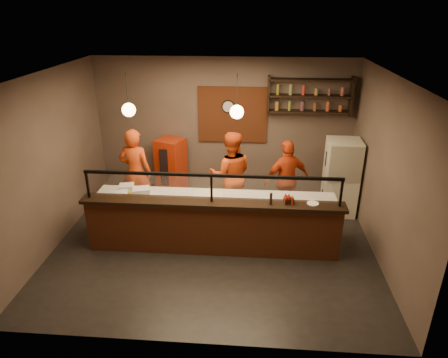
# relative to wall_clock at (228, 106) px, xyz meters

# --- Properties ---
(floor) EXTENTS (6.00, 6.00, 0.00)m
(floor) POSITION_rel_wall_clock_xyz_m (-0.10, -2.46, -2.10)
(floor) COLOR black
(floor) RESTS_ON ground
(ceiling) EXTENTS (6.00, 6.00, 0.00)m
(ceiling) POSITION_rel_wall_clock_xyz_m (-0.10, -2.46, 1.10)
(ceiling) COLOR #3C362F
(ceiling) RESTS_ON wall_back
(wall_back) EXTENTS (6.00, 0.00, 6.00)m
(wall_back) POSITION_rel_wall_clock_xyz_m (-0.10, 0.04, -0.50)
(wall_back) COLOR #6A574E
(wall_back) RESTS_ON floor
(wall_left) EXTENTS (0.00, 5.00, 5.00)m
(wall_left) POSITION_rel_wall_clock_xyz_m (-3.10, -2.46, -0.50)
(wall_left) COLOR #6A574E
(wall_left) RESTS_ON floor
(wall_right) EXTENTS (0.00, 5.00, 5.00)m
(wall_right) POSITION_rel_wall_clock_xyz_m (2.90, -2.46, -0.50)
(wall_right) COLOR #6A574E
(wall_right) RESTS_ON floor
(wall_front) EXTENTS (6.00, 0.00, 6.00)m
(wall_front) POSITION_rel_wall_clock_xyz_m (-0.10, -4.96, -0.50)
(wall_front) COLOR #6A574E
(wall_front) RESTS_ON floor
(brick_patch) EXTENTS (1.60, 0.04, 1.30)m
(brick_patch) POSITION_rel_wall_clock_xyz_m (0.10, 0.01, -0.20)
(brick_patch) COLOR brown
(brick_patch) RESTS_ON wall_back
(service_counter) EXTENTS (4.60, 0.25, 1.00)m
(service_counter) POSITION_rel_wall_clock_xyz_m (-0.10, -2.76, -1.60)
(service_counter) COLOR brown
(service_counter) RESTS_ON floor
(counter_ledge) EXTENTS (4.70, 0.37, 0.06)m
(counter_ledge) POSITION_rel_wall_clock_xyz_m (-0.10, -2.76, -1.07)
(counter_ledge) COLOR black
(counter_ledge) RESTS_ON service_counter
(worktop_cabinet) EXTENTS (4.60, 0.75, 0.85)m
(worktop_cabinet) POSITION_rel_wall_clock_xyz_m (-0.10, -2.26, -1.68)
(worktop_cabinet) COLOR gray
(worktop_cabinet) RESTS_ON floor
(worktop) EXTENTS (4.60, 0.75, 0.05)m
(worktop) POSITION_rel_wall_clock_xyz_m (-0.10, -2.26, -1.23)
(worktop) COLOR silver
(worktop) RESTS_ON worktop_cabinet
(sneeze_guard) EXTENTS (4.50, 0.05, 0.52)m
(sneeze_guard) POSITION_rel_wall_clock_xyz_m (-0.10, -2.76, -0.73)
(sneeze_guard) COLOR white
(sneeze_guard) RESTS_ON counter_ledge
(wall_shelving) EXTENTS (1.84, 0.28, 0.85)m
(wall_shelving) POSITION_rel_wall_clock_xyz_m (1.80, -0.14, 0.30)
(wall_shelving) COLOR black
(wall_shelving) RESTS_ON wall_back
(wall_clock) EXTENTS (0.30, 0.04, 0.30)m
(wall_clock) POSITION_rel_wall_clock_xyz_m (0.00, 0.00, 0.00)
(wall_clock) COLOR black
(wall_clock) RESTS_ON wall_back
(pendant_left) EXTENTS (0.24, 0.24, 0.77)m
(pendant_left) POSITION_rel_wall_clock_xyz_m (-1.60, -2.26, 0.45)
(pendant_left) COLOR black
(pendant_left) RESTS_ON ceiling
(pendant_right) EXTENTS (0.24, 0.24, 0.77)m
(pendant_right) POSITION_rel_wall_clock_xyz_m (0.30, -2.26, 0.45)
(pendant_right) COLOR black
(pendant_right) RESTS_ON ceiling
(cook_left) EXTENTS (0.75, 0.55, 1.92)m
(cook_left) POSITION_rel_wall_clock_xyz_m (-1.88, -1.33, -1.14)
(cook_left) COLOR #E64815
(cook_left) RESTS_ON floor
(cook_mid) EXTENTS (0.99, 0.81, 1.89)m
(cook_mid) POSITION_rel_wall_clock_xyz_m (0.14, -1.28, -1.16)
(cook_mid) COLOR #D24613
(cook_mid) RESTS_ON floor
(cook_right) EXTENTS (1.09, 0.78, 1.72)m
(cook_right) POSITION_rel_wall_clock_xyz_m (1.33, -1.23, -1.24)
(cook_right) COLOR red
(cook_right) RESTS_ON floor
(fridge) EXTENTS (0.72, 0.67, 1.67)m
(fridge) POSITION_rel_wall_clock_xyz_m (2.50, -0.98, -1.26)
(fridge) COLOR beige
(fridge) RESTS_ON floor
(red_cooler) EXTENTS (0.75, 0.72, 1.38)m
(red_cooler) POSITION_rel_wall_clock_xyz_m (-1.34, -0.31, -1.41)
(red_cooler) COLOR #AE280B
(red_cooler) RESTS_ON floor
(pizza_dough) EXTENTS (0.68, 0.68, 0.01)m
(pizza_dough) POSITION_rel_wall_clock_xyz_m (-0.24, -2.20, -1.19)
(pizza_dough) COLOR #ECE7C8
(pizza_dough) RESTS_ON worktop
(prep_tub_a) EXTENTS (0.38, 0.33, 0.16)m
(prep_tub_a) POSITION_rel_wall_clock_xyz_m (-1.50, -2.31, -1.12)
(prep_tub_a) COLOR white
(prep_tub_a) RESTS_ON worktop
(prep_tub_b) EXTENTS (0.32, 0.28, 0.14)m
(prep_tub_b) POSITION_rel_wall_clock_xyz_m (-1.83, -2.14, -1.13)
(prep_tub_b) COLOR silver
(prep_tub_b) RESTS_ON worktop
(prep_tub_c) EXTENTS (0.35, 0.31, 0.14)m
(prep_tub_c) POSITION_rel_wall_clock_xyz_m (-1.85, -2.49, -1.13)
(prep_tub_c) COLOR white
(prep_tub_c) RESTS_ON worktop
(rolling_pin) EXTENTS (0.41, 0.12, 0.07)m
(rolling_pin) POSITION_rel_wall_clock_xyz_m (-1.83, -2.25, -1.17)
(rolling_pin) COLOR yellow
(rolling_pin) RESTS_ON worktop
(condiment_caddy) EXTENTS (0.19, 0.16, 0.09)m
(condiment_caddy) POSITION_rel_wall_clock_xyz_m (1.25, -2.72, -0.99)
(condiment_caddy) COLOR black
(condiment_caddy) RESTS_ON counter_ledge
(pepper_mill) EXTENTS (0.05, 0.05, 0.21)m
(pepper_mill) POSITION_rel_wall_clock_xyz_m (0.94, -2.79, -0.93)
(pepper_mill) COLOR black
(pepper_mill) RESTS_ON counter_ledge
(small_plate) EXTENTS (0.27, 0.27, 0.01)m
(small_plate) POSITION_rel_wall_clock_xyz_m (1.67, -2.71, -1.03)
(small_plate) COLOR white
(small_plate) RESTS_ON counter_ledge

